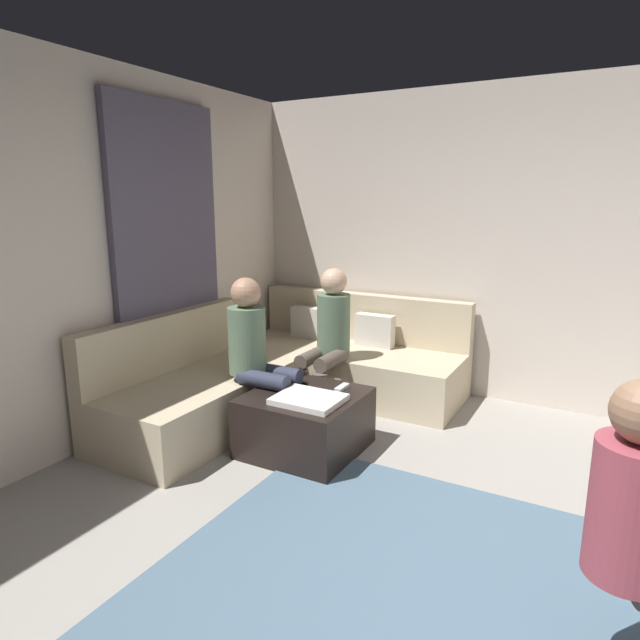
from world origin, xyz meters
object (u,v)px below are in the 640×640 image
(sectional_couch, at_px, (289,373))
(ottoman, at_px, (305,422))
(coffee_mug, at_px, (292,376))
(game_remote, at_px, (342,387))
(person_on_couch_back, at_px, (328,334))
(person_on_couch_side, at_px, (258,351))

(sectional_couch, distance_m, ottoman, 0.91)
(ottoman, xyz_separation_m, coffee_mug, (-0.22, 0.18, 0.26))
(coffee_mug, relative_size, game_remote, 0.63)
(sectional_couch, xyz_separation_m, coffee_mug, (0.36, -0.52, 0.19))
(ottoman, height_order, person_on_couch_back, person_on_couch_back)
(sectional_couch, relative_size, person_on_couch_side, 2.12)
(game_remote, xyz_separation_m, person_on_couch_back, (-0.40, 0.53, 0.23))
(coffee_mug, relative_size, person_on_couch_back, 0.08)
(game_remote, bearing_deg, ottoman, -129.29)
(sectional_couch, distance_m, game_remote, 0.91)
(ottoman, bearing_deg, game_remote, 50.71)
(game_remote, relative_size, person_on_couch_back, 0.12)
(person_on_couch_back, xyz_separation_m, person_on_couch_side, (-0.21, -0.70, 0.00))
(sectional_couch, height_order, coffee_mug, sectional_couch)
(ottoman, xyz_separation_m, person_on_couch_side, (-0.43, 0.05, 0.45))
(game_remote, bearing_deg, sectional_couch, 147.79)
(ottoman, xyz_separation_m, person_on_couch_back, (-0.22, 0.75, 0.45))
(sectional_couch, bearing_deg, game_remote, -32.21)
(person_on_couch_back, height_order, person_on_couch_side, same)
(coffee_mug, xyz_separation_m, person_on_couch_side, (-0.21, -0.13, 0.19))
(ottoman, distance_m, game_remote, 0.36)
(game_remote, bearing_deg, coffee_mug, -174.29)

